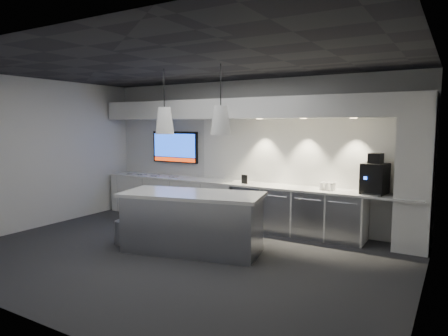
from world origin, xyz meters
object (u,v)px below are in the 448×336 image
Objects in this scene: coffee_machine at (375,177)px; island at (192,222)px; wall_tv at (175,147)px; bin at (124,232)px.

island is at bearing -133.82° from coffee_machine.
wall_tv reaches higher than island.
island is 5.95× the size of bin.
coffee_machine is (3.77, 2.18, 0.98)m from bin.
wall_tv is 3.10m from island.
wall_tv reaches higher than coffee_machine.
coffee_machine is (2.50, 1.89, 0.69)m from island.
island is 3.21m from coffee_machine.
coffee_machine is at bearing -3.15° from wall_tv.
wall_tv is at bearing -174.02° from coffee_machine.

